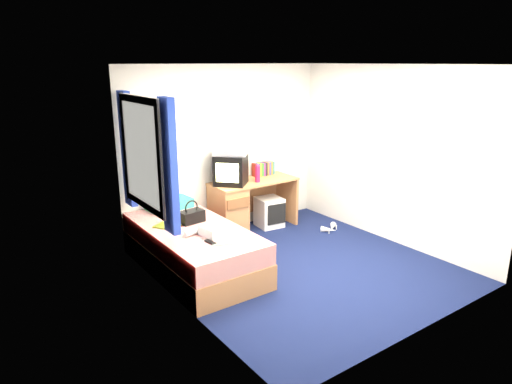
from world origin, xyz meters
TOP-DOWN VIEW (x-y plane):
  - ground at (0.00, 0.00)m, footprint 3.40×3.40m
  - room_shell at (0.00, 0.00)m, footprint 3.40×3.40m
  - bed at (-1.10, 0.70)m, footprint 1.01×2.00m
  - pillow at (-1.01, 1.53)m, footprint 0.59×0.41m
  - desk at (0.02, 1.44)m, footprint 1.30×0.55m
  - storage_cube at (0.56, 1.38)m, footprint 0.40×0.40m
  - crt_tv at (-0.08, 1.44)m, footprint 0.58×0.58m
  - vcr at (-0.08, 1.44)m, footprint 0.56×0.55m
  - book_row at (0.61, 1.60)m, footprint 0.34×0.13m
  - picture_frame at (0.72, 1.62)m, footprint 0.04×0.12m
  - pink_water_bottle at (0.30, 1.32)m, footprint 0.08×0.08m
  - aerosol_can at (0.13, 1.43)m, footprint 0.06×0.06m
  - handbag at (-1.02, 0.86)m, footprint 0.31×0.20m
  - towel at (-0.98, 0.34)m, footprint 0.36×0.32m
  - magazine at (-1.33, 0.90)m, footprint 0.33×0.35m
  - water_bottle at (-1.22, 0.48)m, footprint 0.21×0.11m
  - colour_swatch_fan at (-1.08, 0.05)m, footprint 0.23×0.13m
  - remote_control at (-1.17, 0.15)m, footprint 0.07×0.16m
  - window_assembly at (-1.55, 0.90)m, footprint 0.11×1.42m
  - white_heels at (1.17, 0.67)m, footprint 0.34×0.27m

SIDE VIEW (x-z plane):
  - ground at x=0.00m, z-range 0.00..0.00m
  - white_heels at x=1.17m, z-range -0.01..0.09m
  - storage_cube at x=0.56m, z-range 0.00..0.45m
  - bed at x=-1.10m, z-range 0.00..0.54m
  - desk at x=0.02m, z-range 0.03..0.78m
  - colour_swatch_fan at x=-1.08m, z-range 0.54..0.55m
  - magazine at x=-1.33m, z-range 0.54..0.55m
  - remote_control at x=-1.17m, z-range 0.54..0.56m
  - water_bottle at x=-1.22m, z-range 0.54..0.61m
  - towel at x=-0.98m, z-range 0.54..0.65m
  - pillow at x=-1.01m, z-range 0.54..0.66m
  - handbag at x=-1.02m, z-range 0.48..0.76m
  - picture_frame at x=0.72m, z-range 0.75..0.89m
  - aerosol_can at x=0.13m, z-range 0.75..0.93m
  - book_row at x=0.61m, z-range 0.75..0.95m
  - pink_water_bottle at x=0.30m, z-range 0.75..0.98m
  - crt_tv at x=-0.08m, z-range 0.75..1.17m
  - vcr at x=-0.08m, z-range 1.17..1.26m
  - window_assembly at x=-1.55m, z-range 0.72..2.12m
  - room_shell at x=0.00m, z-range -0.25..3.15m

